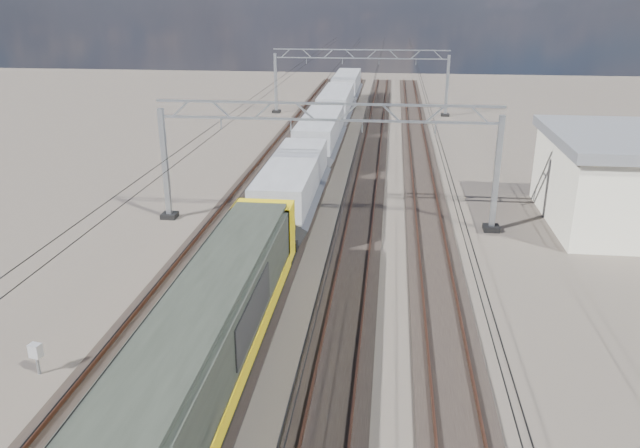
# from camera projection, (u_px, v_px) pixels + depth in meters

# --- Properties ---
(ground) EXTENTS (160.00, 160.00, 0.00)m
(ground) POSITION_uv_depth(u_px,v_px,m) (318.00, 250.00, 32.92)
(ground) COLOR black
(ground) RESTS_ON ground
(track_outer_west) EXTENTS (2.60, 140.00, 0.30)m
(track_outer_west) POSITION_uv_depth(u_px,v_px,m) (207.00, 244.00, 33.54)
(track_outer_west) COLOR black
(track_outer_west) RESTS_ON ground
(track_loco) EXTENTS (2.60, 140.00, 0.30)m
(track_loco) POSITION_uv_depth(u_px,v_px,m) (281.00, 247.00, 33.11)
(track_loco) COLOR black
(track_loco) RESTS_ON ground
(track_inner_east) EXTENTS (2.60, 140.00, 0.30)m
(track_inner_east) POSITION_uv_depth(u_px,v_px,m) (356.00, 250.00, 32.68)
(track_inner_east) COLOR black
(track_inner_east) RESTS_ON ground
(track_outer_east) EXTENTS (2.60, 140.00, 0.30)m
(track_outer_east) POSITION_uv_depth(u_px,v_px,m) (433.00, 254.00, 32.25)
(track_outer_east) COLOR black
(track_outer_east) RESTS_ON ground
(catenary_gantry_mid) EXTENTS (19.90, 0.90, 7.11)m
(catenary_gantry_mid) POSITION_uv_depth(u_px,v_px,m) (326.00, 159.00, 35.30)
(catenary_gantry_mid) COLOR #9299A0
(catenary_gantry_mid) RESTS_ON ground
(catenary_gantry_far) EXTENTS (19.90, 0.90, 7.11)m
(catenary_gantry_far) POSITION_uv_depth(u_px,v_px,m) (360.00, 79.00, 68.86)
(catenary_gantry_far) COLOR #9299A0
(catenary_gantry_far) RESTS_ON ground
(overhead_wires) EXTENTS (12.03, 140.00, 0.53)m
(overhead_wires) POSITION_uv_depth(u_px,v_px,m) (333.00, 114.00, 38.39)
(overhead_wires) COLOR black
(overhead_wires) RESTS_ON ground
(locomotive) EXTENTS (2.76, 21.10, 3.62)m
(locomotive) POSITION_uv_depth(u_px,v_px,m) (206.00, 340.00, 19.85)
(locomotive) COLOR black
(locomotive) RESTS_ON ground
(hopper_wagon_lead) EXTENTS (3.38, 13.00, 3.25)m
(hopper_wagon_lead) POSITION_uv_depth(u_px,v_px,m) (293.00, 185.00, 36.38)
(hopper_wagon_lead) COLOR black
(hopper_wagon_lead) RESTS_ON ground
(hopper_wagon_mid) EXTENTS (3.38, 13.00, 3.25)m
(hopper_wagon_mid) POSITION_uv_depth(u_px,v_px,m) (320.00, 134.00, 49.62)
(hopper_wagon_mid) COLOR black
(hopper_wagon_mid) RESTS_ON ground
(hopper_wagon_third) EXTENTS (3.38, 13.00, 3.25)m
(hopper_wagon_third) POSITION_uv_depth(u_px,v_px,m) (336.00, 105.00, 62.85)
(hopper_wagon_third) COLOR black
(hopper_wagon_third) RESTS_ON ground
(hopper_wagon_fourth) EXTENTS (3.38, 13.00, 3.25)m
(hopper_wagon_fourth) POSITION_uv_depth(u_px,v_px,m) (347.00, 86.00, 76.09)
(hopper_wagon_fourth) COLOR black
(hopper_wagon_fourth) RESTS_ON ground
(trackside_cabinet) EXTENTS (0.45, 0.37, 1.21)m
(trackside_cabinet) POSITION_uv_depth(u_px,v_px,m) (36.00, 352.00, 21.84)
(trackside_cabinet) COLOR #9299A0
(trackside_cabinet) RESTS_ON ground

